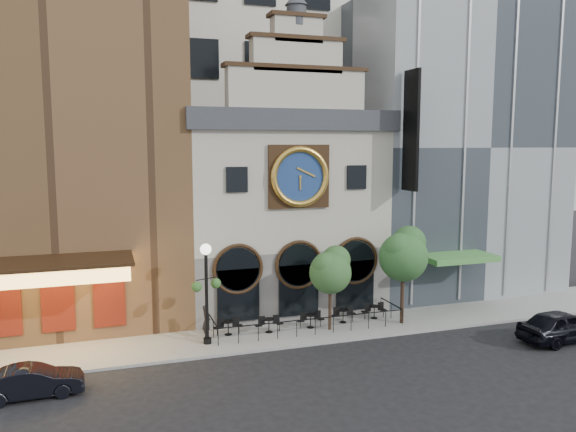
% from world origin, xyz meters
% --- Properties ---
extents(ground, '(120.00, 120.00, 0.00)m').
position_xyz_m(ground, '(0.00, 0.00, 0.00)').
color(ground, black).
rests_on(ground, ground).
extents(sidewalk, '(44.00, 5.00, 0.15)m').
position_xyz_m(sidewalk, '(0.00, 2.50, 0.07)').
color(sidewalk, gray).
rests_on(sidewalk, ground).
extents(clock_building, '(12.60, 8.78, 18.65)m').
position_xyz_m(clock_building, '(0.00, 7.82, 6.69)').
color(clock_building, '#605E5B').
rests_on(clock_building, ground).
extents(theater_building, '(14.00, 15.60, 25.00)m').
position_xyz_m(theater_building, '(-13.00, 9.96, 12.60)').
color(theater_building, brown).
rests_on(theater_building, ground).
extents(retail_building, '(14.00, 14.40, 20.00)m').
position_xyz_m(retail_building, '(12.99, 9.99, 10.14)').
color(retail_building, gray).
rests_on(retail_building, ground).
extents(office_tower, '(20.00, 16.00, 40.00)m').
position_xyz_m(office_tower, '(0.00, 20.00, 20.00)').
color(office_tower, silver).
rests_on(office_tower, ground).
extents(cafe_railing, '(10.60, 2.60, 0.90)m').
position_xyz_m(cafe_railing, '(0.00, 2.50, 0.60)').
color(cafe_railing, black).
rests_on(cafe_railing, sidewalk).
extents(bistro_0, '(1.58, 0.68, 0.90)m').
position_xyz_m(bistro_0, '(-4.47, 2.65, 0.61)').
color(bistro_0, black).
rests_on(bistro_0, sidewalk).
extents(bistro_1, '(1.58, 0.68, 0.90)m').
position_xyz_m(bistro_1, '(-2.26, 2.35, 0.61)').
color(bistro_1, black).
rests_on(bistro_1, sidewalk).
extents(bistro_2, '(1.58, 0.68, 0.90)m').
position_xyz_m(bistro_2, '(0.16, 2.37, 0.61)').
color(bistro_2, black).
rests_on(bistro_2, sidewalk).
extents(bistro_3, '(1.58, 0.68, 0.90)m').
position_xyz_m(bistro_3, '(2.28, 2.66, 0.61)').
color(bistro_3, black).
rests_on(bistro_3, sidewalk).
extents(bistro_4, '(1.58, 0.68, 0.90)m').
position_xyz_m(bistro_4, '(4.34, 2.79, 0.61)').
color(bistro_4, black).
rests_on(bistro_4, sidewalk).
extents(car_right, '(5.10, 2.37, 1.69)m').
position_xyz_m(car_right, '(12.16, -3.44, 0.85)').
color(car_right, black).
rests_on(car_right, ground).
extents(car_left, '(4.07, 1.57, 1.32)m').
position_xyz_m(car_left, '(-13.65, -1.89, 0.66)').
color(car_left, black).
rests_on(car_left, ground).
extents(pedestrian, '(0.45, 0.67, 1.79)m').
position_xyz_m(pedestrian, '(-5.66, 2.53, 1.05)').
color(pedestrian, black).
rests_on(pedestrian, sidewalk).
extents(lamppost, '(1.59, 0.96, 5.23)m').
position_xyz_m(lamppost, '(-5.77, 1.70, 3.38)').
color(lamppost, black).
rests_on(lamppost, sidewalk).
extents(tree_left, '(2.42, 2.33, 4.66)m').
position_xyz_m(tree_left, '(1.12, 1.79, 3.57)').
color(tree_left, '#382619').
rests_on(tree_left, sidewalk).
extents(tree_right, '(2.90, 2.79, 5.58)m').
position_xyz_m(tree_right, '(5.52, 1.58, 4.24)').
color(tree_right, '#382619').
rests_on(tree_right, sidewalk).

